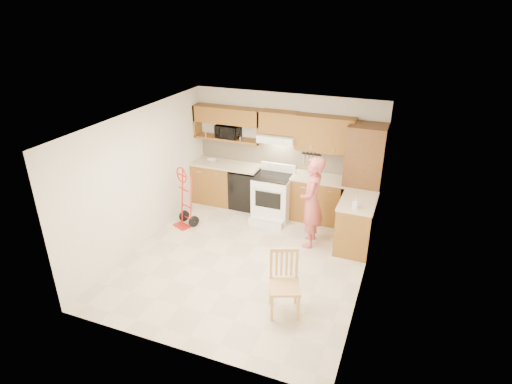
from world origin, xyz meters
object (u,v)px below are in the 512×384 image
Objects in this scene: microwave at (228,131)px; person at (312,202)px; hand_truck at (184,200)px; range at (272,194)px; dining_chair at (285,285)px.

person is (2.16, -1.15, -0.77)m from microwave.
person reaches higher than hand_truck.
range is at bearing 55.07° from hand_truck.
hand_truck is 3.19m from dining_chair.
range is 2.89m from dining_chair.
microwave is 4.05m from dining_chair.
person is at bearing -25.36° from microwave.
dining_chair is at bearing -8.98° from hand_truck.
person is 2.02m from dining_chair.
range is at bearing 90.61° from dining_chair.
hand_truck reaches higher than range.
person is 1.78× the size of dining_chair.
hand_truck reaches higher than dining_chair.
hand_truck is at bearing -91.41° from person.
range is 0.97× the size of hand_truck.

